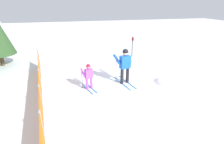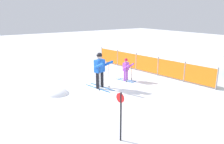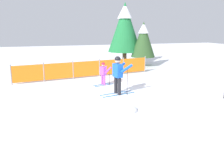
% 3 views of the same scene
% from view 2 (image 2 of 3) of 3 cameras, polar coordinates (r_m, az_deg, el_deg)
% --- Properties ---
extents(ground_plane, '(60.00, 60.00, 0.00)m').
position_cam_2_polar(ground_plane, '(10.56, -2.95, -4.41)').
color(ground_plane, white).
extents(skier_adult, '(1.68, 0.84, 1.74)m').
position_cam_2_polar(skier_adult, '(10.39, -3.16, 1.29)').
color(skier_adult, '#1966B2').
rests_on(skier_adult, ground_plane).
extents(skier_child, '(1.17, 0.66, 1.22)m').
position_cam_2_polar(skier_child, '(11.64, 3.73, 1.16)').
color(skier_child, '#1966B2').
rests_on(skier_child, ground_plane).
extents(safety_fence, '(8.35, 1.22, 1.10)m').
position_cam_2_polar(safety_fence, '(13.37, 9.02, 2.11)').
color(safety_fence, gray).
rests_on(safety_fence, ground_plane).
extents(trail_marker, '(0.28, 0.07, 1.46)m').
position_cam_2_polar(trail_marker, '(6.16, 2.27, -10.27)').
color(trail_marker, black).
rests_on(trail_marker, ground_plane).
extents(snow_mound, '(1.21, 1.03, 0.48)m').
position_cam_2_polar(snow_mound, '(10.32, -14.32, -5.36)').
color(snow_mound, white).
rests_on(snow_mound, ground_plane).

